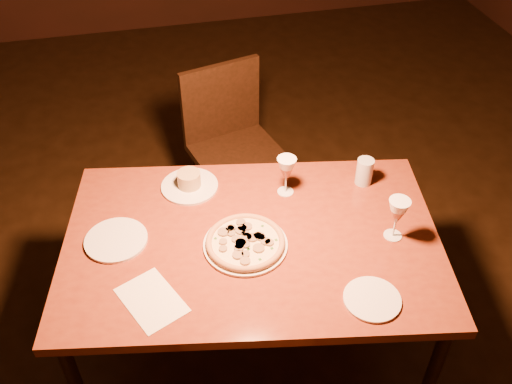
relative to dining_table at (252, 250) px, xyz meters
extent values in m
plane|color=black|center=(-0.15, -0.11, -0.65)|extent=(7.00, 7.00, 0.00)
cube|color=brown|center=(0.00, 0.00, 0.04)|extent=(1.47, 1.09, 0.04)
cylinder|color=black|center=(-0.53, 0.48, -0.31)|extent=(0.05, 0.05, 0.68)
cylinder|color=black|center=(0.53, -0.48, -0.31)|extent=(0.05, 0.05, 0.68)
cylinder|color=black|center=(0.67, 0.25, -0.31)|extent=(0.05, 0.05, 0.68)
cube|color=black|center=(0.12, 0.83, -0.21)|extent=(0.50, 0.50, 0.04)
cube|color=black|center=(0.07, 1.01, 0.01)|extent=(0.41, 0.13, 0.39)
cylinder|color=black|center=(0.00, 0.62, -0.44)|extent=(0.04, 0.04, 0.42)
cylinder|color=black|center=(-0.08, 0.95, -0.44)|extent=(0.04, 0.04, 0.42)
cylinder|color=black|center=(0.33, 0.71, -0.44)|extent=(0.04, 0.04, 0.42)
cylinder|color=black|center=(0.24, 1.03, -0.44)|extent=(0.04, 0.04, 0.42)
cylinder|color=white|center=(-0.03, -0.03, 0.07)|extent=(0.30, 0.30, 0.01)
cylinder|color=beige|center=(-0.03, -0.03, 0.08)|extent=(0.27, 0.27, 0.01)
torus|color=tan|center=(-0.03, -0.03, 0.08)|extent=(0.28, 0.28, 0.02)
cylinder|color=white|center=(-0.18, 0.33, 0.07)|extent=(0.22, 0.22, 0.01)
cylinder|color=tan|center=(-0.18, 0.33, 0.10)|extent=(0.09, 0.09, 0.06)
cylinder|color=silver|center=(0.50, 0.20, 0.12)|extent=(0.07, 0.07, 0.11)
cylinder|color=white|center=(-0.47, 0.10, 0.07)|extent=(0.22, 0.22, 0.01)
cylinder|color=white|center=(0.31, -0.36, 0.07)|extent=(0.18, 0.18, 0.01)
cube|color=white|center=(-0.37, -0.20, 0.06)|extent=(0.24, 0.27, 0.00)
sphere|color=#FF8547|center=(0.00, 0.00, 0.91)|extent=(0.12, 0.12, 0.12)
camera|label=1|loc=(-0.31, -1.39, 1.51)|focal=40.00mm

